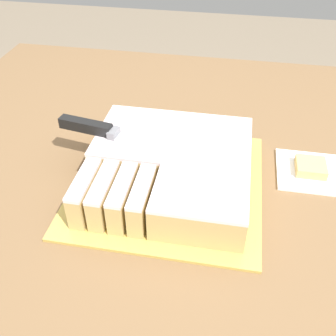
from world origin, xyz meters
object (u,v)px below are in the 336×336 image
Objects in this scene: cake at (171,167)px; knife at (104,131)px; cake_board at (168,183)px; brownie at (311,167)px.

cake is 0.15m from knife.
brownie is (0.28, 0.09, 0.01)m from cake_board.
knife reaches higher than brownie.
cake_board is 0.16m from knife.
cake is (0.00, 0.00, 0.04)m from cake_board.
cake_board is 1.19× the size of cake.
knife is at bearing -173.54° from brownie.
knife is at bearing 166.04° from cake.
cake reaches higher than cake_board.
cake_board is 0.29m from brownie.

